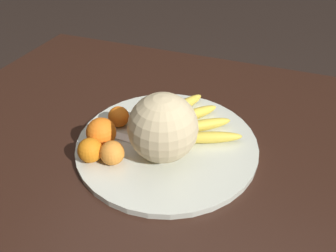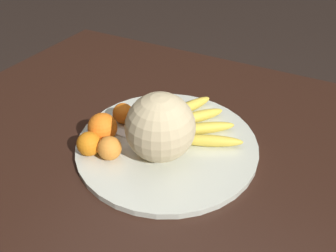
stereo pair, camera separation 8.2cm
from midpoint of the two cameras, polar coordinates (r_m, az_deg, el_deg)
kitchen_table at (r=0.96m, az=3.74°, el=-5.74°), size 1.47×1.03×0.73m
fruit_bowl at (r=0.86m, az=2.75°, el=-3.16°), size 0.47×0.47×0.02m
melon at (r=0.76m, az=1.73°, el=-0.32°), size 0.17×0.17×0.17m
banana_bunch at (r=0.90m, az=7.79°, el=0.47°), size 0.25×0.25×0.03m
orange_front_left at (r=0.91m, az=-5.30°, el=2.13°), size 0.06×0.06×0.06m
orange_front_right at (r=0.87m, az=-1.65°, el=1.05°), size 0.07×0.07×0.07m
orange_mid_center at (r=0.85m, az=-8.63°, el=-0.33°), size 0.08×0.08×0.08m
orange_back_left at (r=0.81m, az=-10.80°, el=-3.18°), size 0.06×0.06×0.06m
orange_back_right at (r=0.79m, az=-7.26°, el=-3.97°), size 0.06×0.06×0.06m
produce_tag at (r=0.87m, az=-4.35°, el=-1.68°), size 0.08×0.03×0.00m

